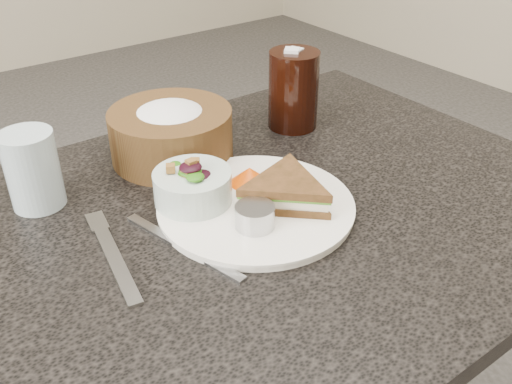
{
  "coord_description": "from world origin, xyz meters",
  "views": [
    {
      "loc": [
        -0.38,
        -0.54,
        1.2
      ],
      "look_at": [
        0.02,
        -0.0,
        0.78
      ],
      "focal_mm": 40.0,
      "sensor_mm": 36.0,
      "label": 1
    }
  ],
  "objects_px": {
    "salad_bowl": "(193,182)",
    "bread_basket": "(171,126)",
    "dressing_ramekin": "(255,217)",
    "water_glass": "(33,170)",
    "dinner_plate": "(256,207)",
    "cola_glass": "(294,87)",
    "sandwich": "(286,191)"
  },
  "relations": [
    {
      "from": "salad_bowl",
      "to": "bread_basket",
      "type": "xyz_separation_m",
      "value": [
        0.05,
        0.15,
        0.01
      ]
    },
    {
      "from": "salad_bowl",
      "to": "dressing_ramekin",
      "type": "distance_m",
      "value": 0.11
    },
    {
      "from": "bread_basket",
      "to": "water_glass",
      "type": "relative_size",
      "value": 1.76
    },
    {
      "from": "dinner_plate",
      "to": "dressing_ramekin",
      "type": "relative_size",
      "value": 5.19
    },
    {
      "from": "cola_glass",
      "to": "water_glass",
      "type": "bearing_deg",
      "value": 178.25
    },
    {
      "from": "dressing_ramekin",
      "to": "water_glass",
      "type": "relative_size",
      "value": 0.47
    },
    {
      "from": "sandwich",
      "to": "cola_glass",
      "type": "distance_m",
      "value": 0.28
    },
    {
      "from": "dinner_plate",
      "to": "cola_glass",
      "type": "bearing_deg",
      "value": 40.14
    },
    {
      "from": "dinner_plate",
      "to": "salad_bowl",
      "type": "bearing_deg",
      "value": 139.6
    },
    {
      "from": "dressing_ramekin",
      "to": "dinner_plate",
      "type": "bearing_deg",
      "value": 51.96
    },
    {
      "from": "dressing_ramekin",
      "to": "bread_basket",
      "type": "bearing_deg",
      "value": 85.75
    },
    {
      "from": "salad_bowl",
      "to": "cola_glass",
      "type": "height_order",
      "value": "cola_glass"
    },
    {
      "from": "sandwich",
      "to": "salad_bowl",
      "type": "relative_size",
      "value": 1.36
    },
    {
      "from": "dressing_ramekin",
      "to": "bread_basket",
      "type": "relative_size",
      "value": 0.27
    },
    {
      "from": "bread_basket",
      "to": "dinner_plate",
      "type": "bearing_deg",
      "value": -85.61
    },
    {
      "from": "bread_basket",
      "to": "sandwich",
      "type": "bearing_deg",
      "value": -77.97
    },
    {
      "from": "sandwich",
      "to": "bread_basket",
      "type": "relative_size",
      "value": 0.75
    },
    {
      "from": "dressing_ramekin",
      "to": "cola_glass",
      "type": "relative_size",
      "value": 0.35
    },
    {
      "from": "cola_glass",
      "to": "water_glass",
      "type": "height_order",
      "value": "cola_glass"
    },
    {
      "from": "sandwich",
      "to": "bread_basket",
      "type": "height_order",
      "value": "bread_basket"
    },
    {
      "from": "water_glass",
      "to": "sandwich",
      "type": "bearing_deg",
      "value": -39.16
    },
    {
      "from": "dinner_plate",
      "to": "salad_bowl",
      "type": "distance_m",
      "value": 0.1
    },
    {
      "from": "sandwich",
      "to": "cola_glass",
      "type": "height_order",
      "value": "cola_glass"
    },
    {
      "from": "dressing_ramekin",
      "to": "water_glass",
      "type": "height_order",
      "value": "water_glass"
    },
    {
      "from": "dressing_ramekin",
      "to": "bread_basket",
      "type": "distance_m",
      "value": 0.25
    },
    {
      "from": "dinner_plate",
      "to": "salad_bowl",
      "type": "xyz_separation_m",
      "value": [
        -0.07,
        0.06,
        0.04
      ]
    },
    {
      "from": "cola_glass",
      "to": "water_glass",
      "type": "relative_size",
      "value": 1.34
    },
    {
      "from": "water_glass",
      "to": "dressing_ramekin",
      "type": "bearing_deg",
      "value": -49.82
    },
    {
      "from": "bread_basket",
      "to": "salad_bowl",
      "type": "bearing_deg",
      "value": -108.75
    },
    {
      "from": "cola_glass",
      "to": "dressing_ramekin",
      "type": "bearing_deg",
      "value": -137.92
    },
    {
      "from": "water_glass",
      "to": "bread_basket",
      "type": "bearing_deg",
      "value": 2.49
    },
    {
      "from": "dressing_ramekin",
      "to": "bread_basket",
      "type": "height_order",
      "value": "bread_basket"
    }
  ]
}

